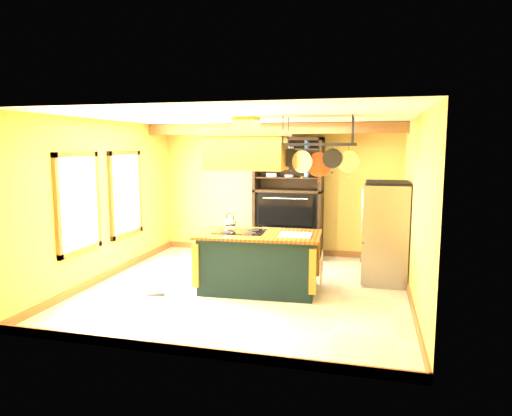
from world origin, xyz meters
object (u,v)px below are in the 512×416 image
at_px(kitchen_island, 259,261).
at_px(refrigerator, 385,235).
at_px(range_hood, 246,149).
at_px(hutch, 288,212).
at_px(pot_rack, 319,152).

height_order(kitchen_island, refrigerator, refrigerator).
distance_m(kitchen_island, range_hood, 1.77).
bearing_deg(hutch, kitchen_island, -91.40).
height_order(range_hood, pot_rack, same).
xyz_separation_m(range_hood, hutch, (0.25, 2.32, -1.30)).
xyz_separation_m(range_hood, refrigerator, (2.12, 0.97, -1.43)).
bearing_deg(kitchen_island, range_hood, 177.07).
bearing_deg(refrigerator, range_hood, -155.48).
relative_size(kitchen_island, refrigerator, 1.19).
bearing_deg(range_hood, pot_rack, 0.65).
xyz_separation_m(kitchen_island, range_hood, (-0.20, -0.00, 1.76)).
bearing_deg(hutch, range_hood, -96.27).
relative_size(kitchen_island, range_hood, 1.53).
relative_size(refrigerator, hutch, 0.68).
height_order(pot_rack, hutch, pot_rack).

